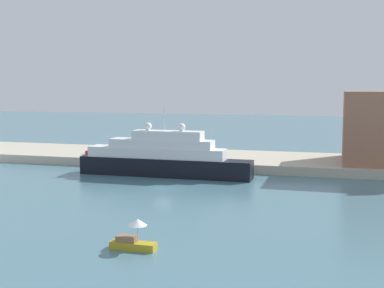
# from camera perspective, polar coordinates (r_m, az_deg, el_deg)

# --- Properties ---
(ground) EXTENTS (400.00, 400.00, 0.00)m
(ground) POSITION_cam_1_polar(r_m,az_deg,el_deg) (75.22, -3.27, -5.02)
(ground) COLOR slate
(quay_dock) EXTENTS (110.00, 20.09, 1.57)m
(quay_dock) POSITION_cam_1_polar(r_m,az_deg,el_deg) (99.68, 1.69, -1.72)
(quay_dock) COLOR #B7AD99
(quay_dock) RESTS_ON ground
(large_yacht) EXTENTS (29.57, 4.07, 11.42)m
(large_yacht) POSITION_cam_1_polar(r_m,az_deg,el_deg) (85.15, -3.33, -1.57)
(large_yacht) COLOR black
(large_yacht) RESTS_ON ground
(small_motorboat) EXTENTS (4.31, 1.79, 2.92)m
(small_motorboat) POSITION_cam_1_polar(r_m,az_deg,el_deg) (47.76, -6.60, -10.45)
(small_motorboat) COLOR #B7991E
(small_motorboat) RESTS_ON ground
(parked_car) EXTENTS (4.18, 1.89, 1.37)m
(parked_car) POSITION_cam_1_polar(r_m,az_deg,el_deg) (102.65, -10.71, -0.82)
(parked_car) COLOR #B21E1E
(parked_car) RESTS_ON quay_dock
(person_figure) EXTENTS (0.36, 0.36, 1.84)m
(person_figure) POSITION_cam_1_polar(r_m,az_deg,el_deg) (100.01, -8.81, -0.82)
(person_figure) COLOR maroon
(person_figure) RESTS_ON quay_dock
(mooring_bollard) EXTENTS (0.42, 0.42, 0.70)m
(mooring_bollard) POSITION_cam_1_polar(r_m,az_deg,el_deg) (89.79, 4.44, -1.91)
(mooring_bollard) COLOR black
(mooring_bollard) RESTS_ON quay_dock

